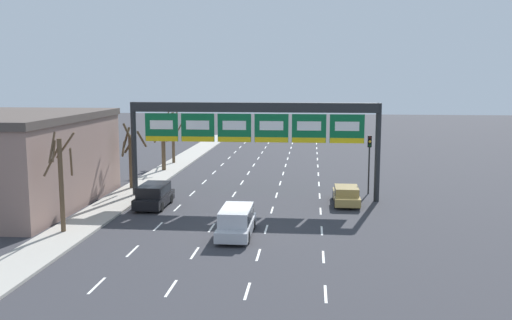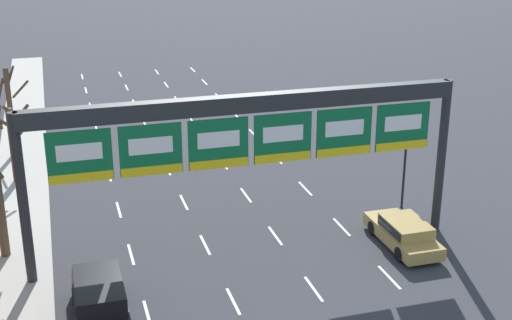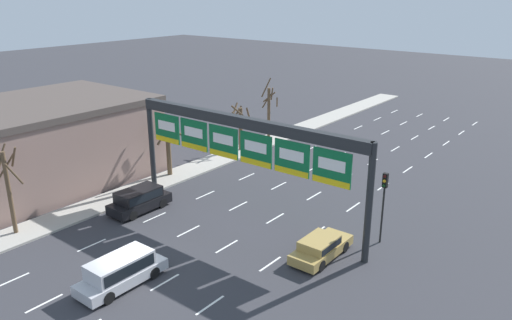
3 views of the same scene
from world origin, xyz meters
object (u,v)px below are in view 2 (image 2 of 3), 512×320
at_px(car_gold, 404,232).
at_px(traffic_light_near_gantry, 406,146).
at_px(sign_gantry, 249,125).
at_px(suv_black, 100,298).
at_px(tree_bare_second, 9,104).
at_px(tree_bare_furthest, 12,137).

xyz_separation_m(car_gold, traffic_light_near_gantry, (1.93, 3.86, 2.56)).
xyz_separation_m(sign_gantry, suv_black, (-6.63, -3.37, -4.99)).
distance_m(sign_gantry, tree_bare_second, 19.50).
xyz_separation_m(tree_bare_second, tree_bare_furthest, (0.21, -4.88, -0.55)).
bearing_deg(suv_black, car_gold, 9.59).
xyz_separation_m(sign_gantry, car_gold, (6.80, -1.10, -5.20)).
xyz_separation_m(suv_black, tree_bare_second, (-3.45, 19.84, 2.32)).
distance_m(car_gold, tree_bare_second, 24.50).
relative_size(traffic_light_near_gantry, tree_bare_furthest, 1.00).
height_order(suv_black, tree_bare_furthest, tree_bare_furthest).
bearing_deg(tree_bare_second, traffic_light_near_gantry, -36.08).
bearing_deg(tree_bare_furthest, traffic_light_near_gantry, -25.40).
bearing_deg(traffic_light_near_gantry, tree_bare_furthest, 154.60).
distance_m(suv_black, traffic_light_near_gantry, 16.70).
bearing_deg(sign_gantry, traffic_light_near_gantry, 17.55).
bearing_deg(traffic_light_near_gantry, sign_gantry, -162.45).
height_order(sign_gantry, suv_black, sign_gantry).
bearing_deg(suv_black, sign_gantry, 26.94).
relative_size(sign_gantry, tree_bare_furthest, 4.07).
bearing_deg(suv_black, tree_bare_second, 99.88).
bearing_deg(tree_bare_second, sign_gantry, -58.53).
bearing_deg(sign_gantry, car_gold, -9.19).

